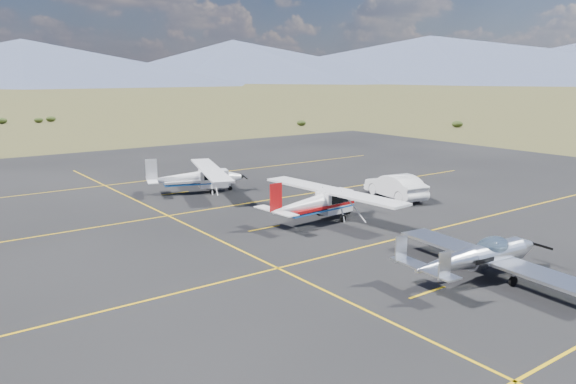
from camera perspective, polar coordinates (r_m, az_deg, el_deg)
name	(u,v)px	position (r m, az deg, el deg)	size (l,w,h in m)	color
ground	(411,254)	(26.29, 12.36, -6.17)	(1600.00, 1600.00, 0.00)	#383D1C
apron	(314,222)	(31.14, 2.70, -3.04)	(72.00, 72.00, 0.02)	black
aircraft_low_wing	(481,256)	(23.67, 18.98, -6.19)	(6.60, 9.18, 1.99)	silver
aircraft_cessna	(319,202)	(30.97, 3.19, -0.98)	(6.05, 10.07, 2.54)	white
aircraft_plain	(197,177)	(38.89, -9.26, 1.51)	(6.73, 9.63, 2.47)	white
sedan	(395,186)	(37.43, 10.85, 0.60)	(1.71, 4.90, 1.62)	white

